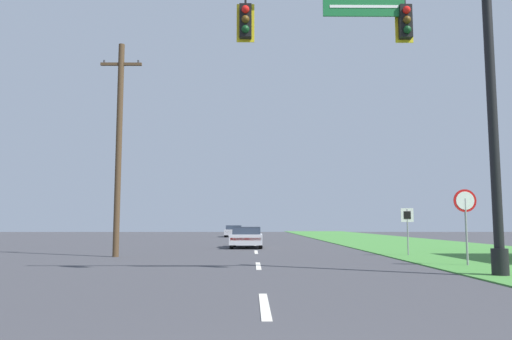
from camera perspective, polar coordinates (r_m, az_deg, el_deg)
name	(u,v)px	position (r m, az deg, el deg)	size (l,w,h in m)	color
grass_verge_right	(416,245)	(34.50, 17.79, -8.13)	(10.00, 110.00, 0.04)	#428438
road_center_line	(256,252)	(24.80, 0.01, -9.36)	(0.16, 34.80, 0.01)	silver
signal_mast	(426,83)	(14.75, 18.90, 9.34)	(8.05, 0.47, 8.69)	black
car_ahead	(247,237)	(29.42, -1.07, -7.68)	(1.89, 4.39, 1.19)	black
far_car	(234,231)	(52.68, -2.56, -6.98)	(1.82, 4.29, 1.19)	black
stop_sign	(465,210)	(18.06, 22.81, -4.20)	(0.76, 0.07, 2.50)	gray
route_sign_post	(407,221)	(22.88, 16.91, -5.56)	(0.55, 0.06, 2.03)	gray
utility_pole_near	(119,145)	(22.37, -15.41, 2.81)	(1.80, 0.26, 9.28)	#4C3823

